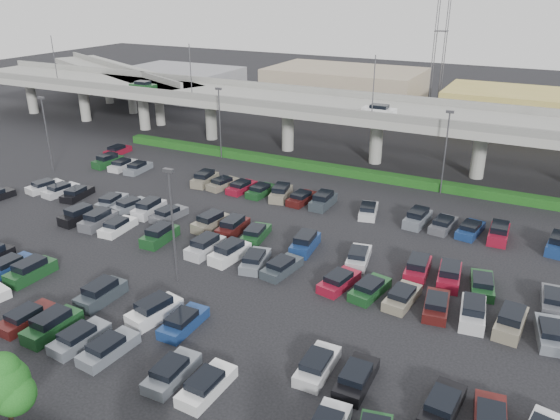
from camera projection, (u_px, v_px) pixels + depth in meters
name	position (u px, v px, depth m)	size (l,w,h in m)	color
ground	(226.00, 244.00, 54.38)	(280.00, 280.00, 0.00)	black
overpass	(343.00, 111.00, 77.99)	(150.00, 13.00, 15.80)	gray
on_ramp	(119.00, 75.00, 108.86)	(50.93, 30.13, 8.80)	gray
hedge	(324.00, 168.00, 74.67)	(66.00, 1.60, 1.10)	#164213
parked_cars	(201.00, 253.00, 51.22)	(63.05, 41.57, 1.67)	white
light_poles	(200.00, 173.00, 55.32)	(66.90, 48.38, 10.30)	#48484D
distant_buildings	(467.00, 103.00, 98.43)	(138.00, 24.00, 9.00)	gray
comm_tower	(442.00, 28.00, 107.32)	(2.40, 2.40, 30.00)	#48484D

